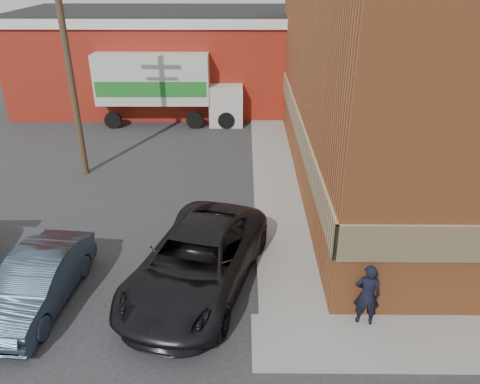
% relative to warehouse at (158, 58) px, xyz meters
% --- Properties ---
extents(ground, '(90.00, 90.00, 0.00)m').
position_rel_warehouse_xyz_m(ground, '(6.00, -20.00, -2.81)').
color(ground, '#28282B').
rests_on(ground, ground).
extents(sidewalk_west, '(1.80, 18.00, 0.12)m').
position_rel_warehouse_xyz_m(sidewalk_west, '(6.60, -11.00, -2.75)').
color(sidewalk_west, gray).
rests_on(sidewalk_west, ground).
extents(warehouse, '(16.30, 8.30, 5.60)m').
position_rel_warehouse_xyz_m(warehouse, '(0.00, 0.00, 0.00)').
color(warehouse, maroon).
rests_on(warehouse, ground).
extents(utility_pole, '(2.00, 0.26, 9.00)m').
position_rel_warehouse_xyz_m(utility_pole, '(-1.50, -11.00, 1.93)').
color(utility_pole, '#503D28').
rests_on(utility_pole, ground).
extents(man, '(0.68, 0.51, 1.70)m').
position_rel_warehouse_xyz_m(man, '(8.31, -20.25, -1.84)').
color(man, black).
rests_on(man, sidewalk_south).
extents(sedan, '(1.87, 4.43, 1.42)m').
position_rel_warehouse_xyz_m(sedan, '(-0.09, -19.50, -2.10)').
color(sedan, '#2E3D4D').
rests_on(sedan, ground).
extents(suv_a, '(4.31, 6.56, 1.68)m').
position_rel_warehouse_xyz_m(suv_a, '(4.01, -18.72, -1.97)').
color(suv_a, black).
rests_on(suv_a, ground).
extents(box_truck, '(7.85, 2.47, 3.87)m').
position_rel_warehouse_xyz_m(box_truck, '(1.17, -4.00, -0.58)').
color(box_truck, silver).
rests_on(box_truck, ground).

